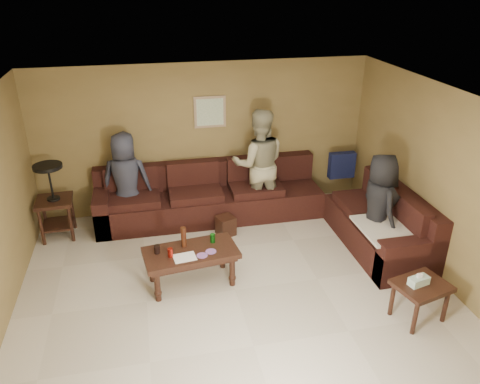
# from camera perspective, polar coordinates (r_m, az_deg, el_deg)

# --- Properties ---
(room) EXTENTS (5.60, 5.50, 2.50)m
(room) POSITION_cam_1_polar(r_m,az_deg,el_deg) (5.40, -0.69, 2.32)
(room) COLOR beige
(room) RESTS_ON ground
(sectional_sofa) EXTENTS (4.65, 2.90, 0.97)m
(sectional_sofa) POSITION_cam_1_polar(r_m,az_deg,el_deg) (7.48, 3.15, -2.13)
(sectional_sofa) COLOR #331511
(sectional_sofa) RESTS_ON ground
(coffee_table) EXTENTS (1.27, 0.74, 0.78)m
(coffee_table) POSITION_cam_1_polar(r_m,az_deg,el_deg) (6.17, -6.04, -7.73)
(coffee_table) COLOR #321810
(coffee_table) RESTS_ON ground
(end_table_left) EXTENTS (0.55, 0.55, 1.20)m
(end_table_left) POSITION_cam_1_polar(r_m,az_deg,el_deg) (7.63, -21.75, -0.90)
(end_table_left) COLOR #321810
(end_table_left) RESTS_ON ground
(side_table_right) EXTENTS (0.70, 0.62, 0.64)m
(side_table_right) POSITION_cam_1_polar(r_m,az_deg,el_deg) (5.95, 21.18, -10.95)
(side_table_right) COLOR #321810
(side_table_right) RESTS_ON ground
(waste_bin) EXTENTS (0.32, 0.32, 0.30)m
(waste_bin) POSITION_cam_1_polar(r_m,az_deg,el_deg) (7.36, -1.76, -4.12)
(waste_bin) COLOR #321810
(waste_bin) RESTS_ON ground
(wall_art) EXTENTS (0.52, 0.04, 0.52)m
(wall_art) POSITION_cam_1_polar(r_m,az_deg,el_deg) (7.71, -3.69, 9.72)
(wall_art) COLOR #9F8263
(wall_art) RESTS_ON ground
(person_left) EXTENTS (0.84, 0.62, 1.57)m
(person_left) POSITION_cam_1_polar(r_m,az_deg,el_deg) (7.58, -13.67, 1.37)
(person_left) COLOR #2B2D3C
(person_left) RESTS_ON ground
(person_middle) EXTENTS (0.98, 0.81, 1.84)m
(person_middle) POSITION_cam_1_polar(r_m,az_deg,el_deg) (7.65, 2.31, 3.42)
(person_middle) COLOR tan
(person_middle) RESTS_ON ground
(person_right) EXTENTS (0.51, 0.77, 1.55)m
(person_right) POSITION_cam_1_polar(r_m,az_deg,el_deg) (6.87, 16.52, -1.67)
(person_right) COLOR black
(person_right) RESTS_ON ground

